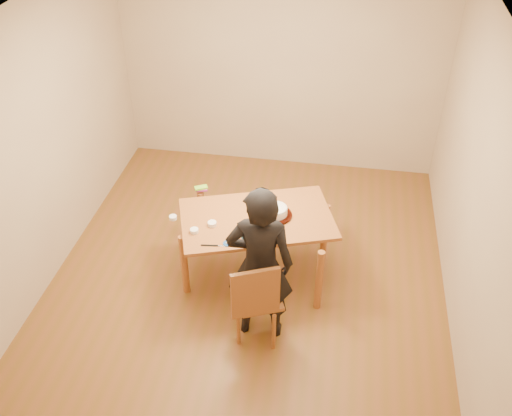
% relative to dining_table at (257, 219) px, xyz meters
% --- Properties ---
extents(room_shell, '(4.00, 4.50, 2.70)m').
position_rel_dining_table_xyz_m(room_shell, '(-0.08, 0.35, 0.62)').
color(room_shell, brown).
rests_on(room_shell, ground).
extents(dining_table, '(1.66, 1.29, 0.04)m').
position_rel_dining_table_xyz_m(dining_table, '(0.00, 0.00, 0.00)').
color(dining_table, brown).
rests_on(dining_table, floor).
extents(dining_chair, '(0.49, 0.49, 0.04)m').
position_rel_dining_table_xyz_m(dining_chair, '(0.15, -0.78, -0.28)').
color(dining_chair, brown).
rests_on(dining_chair, floor).
extents(cake_plate, '(0.31, 0.31, 0.02)m').
position_rel_dining_table_xyz_m(cake_plate, '(0.18, 0.06, 0.03)').
color(cake_plate, red).
rests_on(cake_plate, dining_table).
extents(cake, '(0.22, 0.22, 0.07)m').
position_rel_dining_table_xyz_m(cake, '(0.18, 0.06, 0.08)').
color(cake, white).
rests_on(cake, cake_plate).
extents(frosting_dome, '(0.22, 0.22, 0.03)m').
position_rel_dining_table_xyz_m(frosting_dome, '(0.18, 0.06, 0.13)').
color(frosting_dome, white).
rests_on(frosting_dome, cake).
extents(frosting_tub, '(0.09, 0.09, 0.08)m').
position_rel_dining_table_xyz_m(frosting_tub, '(-0.04, -0.33, 0.06)').
color(frosting_tub, white).
rests_on(frosting_tub, dining_table).
extents(frosting_lid, '(0.09, 0.09, 0.01)m').
position_rel_dining_table_xyz_m(frosting_lid, '(-0.20, -0.43, 0.02)').
color(frosting_lid, '#164591').
rests_on(frosting_lid, dining_table).
extents(frosting_dollop, '(0.04, 0.04, 0.02)m').
position_rel_dining_table_xyz_m(frosting_dollop, '(-0.20, -0.43, 0.03)').
color(frosting_dollop, white).
rests_on(frosting_dollop, frosting_lid).
extents(ramekin_green, '(0.08, 0.08, 0.04)m').
position_rel_dining_table_xyz_m(ramekin_green, '(-0.54, -0.32, 0.04)').
color(ramekin_green, white).
rests_on(ramekin_green, dining_table).
extents(ramekin_yellow, '(0.08, 0.08, 0.04)m').
position_rel_dining_table_xyz_m(ramekin_yellow, '(-0.40, -0.19, 0.04)').
color(ramekin_yellow, white).
rests_on(ramekin_yellow, dining_table).
extents(ramekin_multi, '(0.07, 0.07, 0.04)m').
position_rel_dining_table_xyz_m(ramekin_multi, '(-0.80, -0.16, 0.04)').
color(ramekin_multi, white).
rests_on(ramekin_multi, dining_table).
extents(candy_box_pink, '(0.13, 0.09, 0.02)m').
position_rel_dining_table_xyz_m(candy_box_pink, '(-0.64, 0.36, 0.03)').
color(candy_box_pink, '#D6328F').
rests_on(candy_box_pink, dining_table).
extents(candy_box_green, '(0.15, 0.12, 0.02)m').
position_rel_dining_table_xyz_m(candy_box_green, '(-0.65, 0.36, 0.05)').
color(candy_box_green, green).
rests_on(candy_box_green, candy_box_pink).
extents(spatula, '(0.16, 0.03, 0.01)m').
position_rel_dining_table_xyz_m(spatula, '(-0.36, -0.49, 0.02)').
color(spatula, black).
rests_on(spatula, dining_table).
extents(person, '(0.61, 0.43, 1.61)m').
position_rel_dining_table_xyz_m(person, '(0.15, -0.73, 0.07)').
color(person, black).
rests_on(person, floor).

